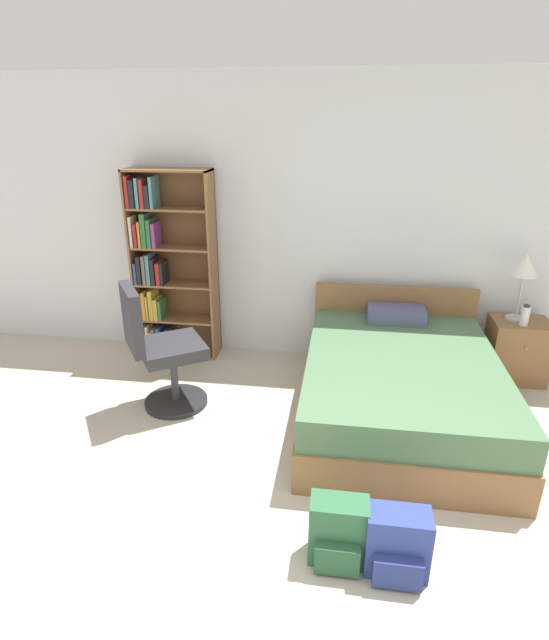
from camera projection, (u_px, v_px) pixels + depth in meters
name	position (u px, v px, depth m)	size (l,w,h in m)	color
wall_back	(330.00, 224.00, 4.57)	(9.00, 0.06, 2.60)	silver
bookshelf	(164.00, 269.00, 4.76)	(0.78, 0.28, 1.79)	brown
bed	(399.00, 383.00, 3.91)	(1.46, 1.99, 0.78)	brown
office_chair	(160.00, 351.00, 3.92)	(0.72, 0.69, 1.05)	#232326
nightstand	(517.00, 350.00, 4.45)	(0.49, 0.41, 0.56)	brown
table_lamp	(525.00, 269.00, 4.21)	(0.21, 0.21, 0.59)	#B2B2B7
water_bottle	(525.00, 316.00, 4.22)	(0.07, 0.07, 0.19)	silver
backpack_blue	(397.00, 545.00, 2.55)	(0.32, 0.24, 0.37)	navy
backpack_green	(338.00, 533.00, 2.62)	(0.31, 0.23, 0.37)	#2D603D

